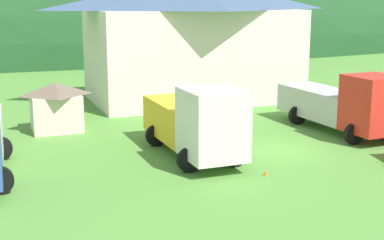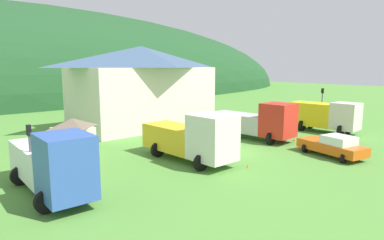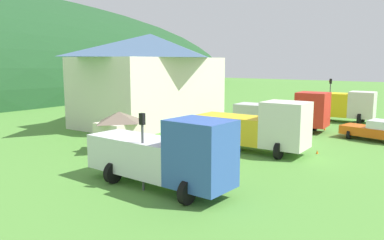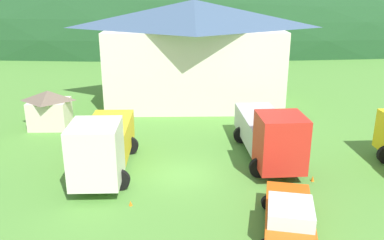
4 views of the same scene
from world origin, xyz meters
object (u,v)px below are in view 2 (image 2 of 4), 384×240
at_px(crane_truck_red, 257,121).
at_px(traffic_cone_near_pickup, 248,167).
at_px(depot_building, 142,86).
at_px(traffic_cone_mid_row, 294,141).
at_px(traffic_light_west, 30,152).
at_px(flatbed_truck_yellow, 326,115).
at_px(traffic_light_east, 322,103).
at_px(play_shed_cream, 73,135).
at_px(box_truck_blue, 52,163).
at_px(service_pickup_orange, 333,146).
at_px(heavy_rig_striped, 193,137).

relative_size(crane_truck_red, traffic_cone_near_pickup, 17.82).
relative_size(depot_building, traffic_cone_mid_row, 25.00).
height_order(depot_building, traffic_light_west, depot_building).
height_order(crane_truck_red, traffic_cone_mid_row, crane_truck_red).
height_order(depot_building, traffic_cone_near_pickup, depot_building).
bearing_deg(traffic_cone_near_pickup, flatbed_truck_yellow, 9.32).
xyz_separation_m(traffic_light_east, traffic_cone_near_pickup, (-18.51, -4.60, -2.61)).
bearing_deg(flatbed_truck_yellow, traffic_light_west, -96.36).
distance_m(play_shed_cream, flatbed_truck_yellow, 24.45).
relative_size(box_truck_blue, traffic_cone_near_pickup, 17.15).
relative_size(box_truck_blue, traffic_cone_mid_row, 13.16).
bearing_deg(traffic_cone_mid_row, play_shed_cream, 151.65).
height_order(crane_truck_red, service_pickup_orange, crane_truck_red).
bearing_deg(traffic_light_west, traffic_cone_near_pickup, -19.90).
bearing_deg(heavy_rig_striped, traffic_cone_mid_row, 83.45).
xyz_separation_m(play_shed_cream, flatbed_truck_yellow, (22.80, -8.81, 0.34)).
bearing_deg(traffic_cone_near_pickup, traffic_light_west, 160.10).
distance_m(crane_truck_red, flatbed_truck_yellow, 8.35).
bearing_deg(traffic_light_east, crane_truck_red, 176.83).
xyz_separation_m(box_truck_blue, traffic_light_east, (30.09, 0.97, 0.85)).
height_order(play_shed_cream, service_pickup_orange, play_shed_cream).
relative_size(play_shed_cream, heavy_rig_striped, 0.37).
bearing_deg(depot_building, flatbed_truck_yellow, -51.76).
height_order(play_shed_cream, traffic_light_west, traffic_light_west).
distance_m(flatbed_truck_yellow, traffic_cone_near_pickup, 15.85).
height_order(depot_building, crane_truck_red, depot_building).
bearing_deg(traffic_light_west, traffic_light_east, 0.22).
distance_m(depot_building, traffic_light_east, 20.17).
relative_size(traffic_cone_near_pickup, traffic_cone_mid_row, 0.77).
bearing_deg(crane_truck_red, service_pickup_orange, -7.86).
xyz_separation_m(depot_building, traffic_light_west, (-15.82, -13.41, -2.23)).
distance_m(play_shed_cream, traffic_cone_mid_row, 19.06).
bearing_deg(depot_building, crane_truck_red, -71.84).
relative_size(flatbed_truck_yellow, traffic_light_east, 1.60).
distance_m(depot_building, flatbed_truck_yellow, 19.72).
distance_m(play_shed_cream, heavy_rig_striped, 9.57).
distance_m(heavy_rig_striped, traffic_light_east, 20.40).
xyz_separation_m(heavy_rig_striped, traffic_cone_mid_row, (11.32, -1.14, -1.77)).
distance_m(box_truck_blue, service_pickup_orange, 19.54).
relative_size(depot_building, traffic_cone_near_pickup, 32.59).
distance_m(play_shed_cream, service_pickup_orange, 19.84).
distance_m(traffic_light_east, traffic_cone_near_pickup, 19.25).
xyz_separation_m(crane_truck_red, service_pickup_orange, (-0.65, -7.65, -0.85)).
bearing_deg(traffic_cone_near_pickup, service_pickup_orange, -19.40).
bearing_deg(traffic_cone_near_pickup, heavy_rig_striped, 117.95).
bearing_deg(traffic_light_west, play_shed_cream, 53.45).
relative_size(crane_truck_red, service_pickup_orange, 1.58).
distance_m(service_pickup_orange, traffic_cone_mid_row, 5.47).
bearing_deg(flatbed_truck_yellow, traffic_cone_near_pickup, -83.09).
bearing_deg(traffic_cone_mid_row, traffic_light_east, 13.99).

